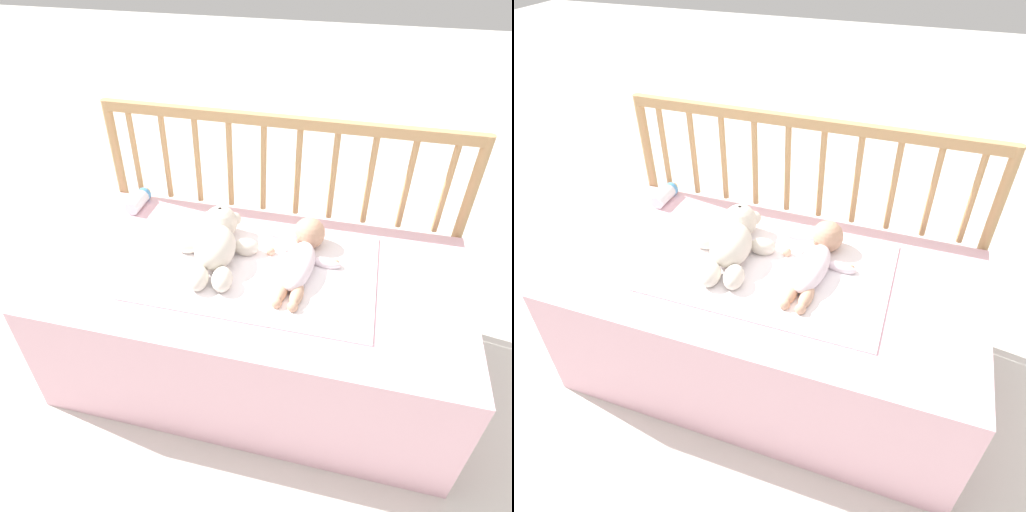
# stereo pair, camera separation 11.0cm
# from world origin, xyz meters

# --- Properties ---
(ground_plane) EXTENTS (12.00, 12.00, 0.00)m
(ground_plane) POSITION_xyz_m (0.00, 0.00, 0.00)
(ground_plane) COLOR silver
(crib_mattress) EXTENTS (1.33, 0.70, 0.45)m
(crib_mattress) POSITION_xyz_m (0.00, 0.00, 0.23)
(crib_mattress) COLOR #EDB7C6
(crib_mattress) RESTS_ON ground_plane
(crib_rail) EXTENTS (1.33, 0.04, 0.82)m
(crib_rail) POSITION_xyz_m (0.00, 0.37, 0.59)
(crib_rail) COLOR tan
(crib_rail) RESTS_ON ground_plane
(blanket) EXTENTS (0.75, 0.49, 0.01)m
(blanket) POSITION_xyz_m (0.00, 0.02, 0.46)
(blanket) COLOR white
(blanket) RESTS_ON crib_mattress
(teddy_bear) EXTENTS (0.29, 0.38, 0.12)m
(teddy_bear) POSITION_xyz_m (-0.14, 0.05, 0.51)
(teddy_bear) COLOR silver
(teddy_bear) RESTS_ON crib_mattress
(baby) EXTENTS (0.25, 0.39, 0.11)m
(baby) POSITION_xyz_m (0.14, 0.07, 0.49)
(baby) COLOR white
(baby) RESTS_ON crib_mattress
(baby_bottle) EXTENTS (0.05, 0.15, 0.05)m
(baby_bottle) POSITION_xyz_m (-0.53, 0.28, 0.48)
(baby_bottle) COLOR white
(baby_bottle) RESTS_ON crib_mattress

